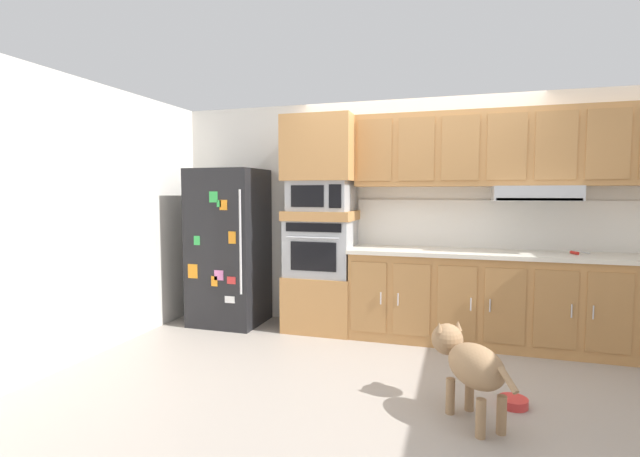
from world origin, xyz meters
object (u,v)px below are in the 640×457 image
at_px(built_in_oven, 321,248).
at_px(dog_food_bowl, 513,402).
at_px(microwave, 321,196).
at_px(dog, 469,362).
at_px(screwdriver, 575,253).
at_px(refrigerator, 229,247).

relative_size(built_in_oven, dog_food_bowl, 3.50).
distance_m(microwave, dog, 2.49).
relative_size(microwave, screwdriver, 3.98).
height_order(built_in_oven, dog, built_in_oven).
bearing_deg(microwave, screwdriver, 0.68).
height_order(refrigerator, microwave, refrigerator).
height_order(screwdriver, dog, screwdriver).
relative_size(refrigerator, built_in_oven, 2.51).
relative_size(microwave, dog, 0.85).
distance_m(microwave, screwdriver, 2.54).
bearing_deg(dog_food_bowl, refrigerator, 155.54).
xyz_separation_m(screwdriver, dog_food_bowl, (-0.66, -1.42, -0.90)).
bearing_deg(dog_food_bowl, screwdriver, 65.08).
distance_m(built_in_oven, dog_food_bowl, 2.45).
bearing_deg(screwdriver, refrigerator, -178.44).
bearing_deg(dog_food_bowl, built_in_oven, 142.70).
xyz_separation_m(refrigerator, screwdriver, (3.56, 0.10, 0.05)).
xyz_separation_m(microwave, dog_food_bowl, (1.82, -1.39, -1.43)).
bearing_deg(built_in_oven, microwave, -0.77).
bearing_deg(microwave, dog, -47.53).
height_order(refrigerator, screwdriver, refrigerator).
distance_m(microwave, dog_food_bowl, 2.70).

